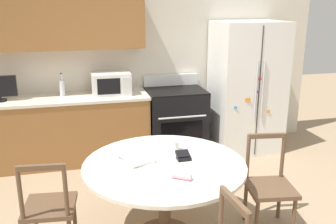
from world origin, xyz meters
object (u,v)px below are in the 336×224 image
Objects in this scene: dining_chair_left at (49,208)px; wallet at (183,156)px; oven_range at (176,121)px; refrigerator at (246,87)px; microwave at (111,84)px; dining_chair_right at (269,186)px; counter_bottle at (62,87)px; candle_glass at (175,146)px.

wallet is (1.18, 0.05, 0.33)m from dining_chair_left.
dining_chair_left is (-1.61, -1.93, -0.03)m from oven_range.
wallet is at bearing -128.69° from refrigerator.
dining_chair_right is (1.25, -2.05, -0.61)m from microwave.
refrigerator reaches higher than counter_bottle.
candle_glass is (0.43, -1.69, -0.27)m from microwave.
wallet is (1.08, -1.98, -0.25)m from counter_bottle.
microwave is at bearing 178.03° from oven_range.
counter_bottle is at bearing 176.49° from refrigerator.
dining_chair_left reaches higher than wallet.
oven_range is at bearing -3.46° from counter_bottle.
refrigerator is 2.04× the size of dining_chair_right.
refrigerator is 1.70× the size of oven_range.
counter_bottle reaches higher than microwave.
microwave is at bearing 104.37° from candle_glass.
dining_chair_left is 6.97× the size of wallet.
dining_chair_left is (-0.73, -1.96, -0.61)m from microwave.
wallet is at bearing -1.50° from dining_chair_right.
microwave is 1.65× the size of counter_bottle.
counter_bottle is at bearing -39.99° from dining_chair_right.
dining_chair_right is 1.99m from dining_chair_left.
wallet is at bearing -76.82° from microwave.
oven_range reaches higher than candle_glass.
refrigerator is 6.01× the size of counter_bottle.
microwave is (-0.88, 0.03, 0.58)m from oven_range.
microwave is 0.56× the size of dining_chair_right.
refrigerator is at bearing 51.31° from wallet.
refrigerator is 14.18× the size of wallet.
refrigerator reaches higher than dining_chair_left.
oven_range reaches higher than dining_chair_left.
microwave is at bearing 103.18° from wallet.
microwave is 5.83× the size of candle_glass.
dining_chair_left is at bearing -92.75° from counter_bottle.
microwave reaches higher than dining_chair_right.
counter_bottle reaches higher than dining_chair_right.
dining_chair_right is at bearing -58.61° from microwave.
oven_range is 1.74m from candle_glass.
dining_chair_right is 0.96m from candle_glass.
candle_glass is 0.67× the size of wallet.
oven_range is at bearing -71.27° from dining_chair_right.
refrigerator is 2.12m from dining_chair_right.
wallet is (0.02, -0.23, -0.01)m from candle_glass.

